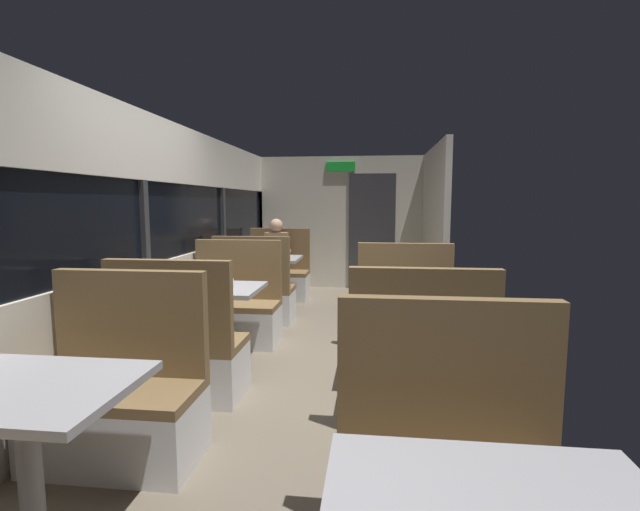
# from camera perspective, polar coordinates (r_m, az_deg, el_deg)

# --- Properties ---
(ground_plane) EXTENTS (3.30, 9.20, 0.02)m
(ground_plane) POSITION_cam_1_polar(r_m,az_deg,el_deg) (4.10, -1.81, -15.00)
(ground_plane) COLOR #665B4C
(carriage_window_panel_left) EXTENTS (0.09, 8.48, 2.30)m
(carriage_window_panel_left) POSITION_cam_1_polar(r_m,az_deg,el_deg) (4.29, -21.40, 0.92)
(carriage_window_panel_left) COLOR beige
(carriage_window_panel_left) RESTS_ON ground_plane
(carriage_end_bulkhead) EXTENTS (2.90, 0.11, 2.30)m
(carriage_end_bulkhead) POSITION_cam_1_polar(r_m,az_deg,el_deg) (7.99, 3.03, 4.05)
(carriage_end_bulkhead) COLOR beige
(carriage_end_bulkhead) RESTS_ON ground_plane
(carriage_aisle_panel_right) EXTENTS (0.08, 2.40, 2.30)m
(carriage_aisle_panel_right) POSITION_cam_1_polar(r_m,az_deg,el_deg) (6.83, 14.12, 3.52)
(carriage_aisle_panel_right) COLOR beige
(carriage_aisle_panel_right) RESTS_ON ground_plane
(dining_table_near_window) EXTENTS (0.90, 0.70, 0.74)m
(dining_table_near_window) POSITION_cam_1_polar(r_m,az_deg,el_deg) (2.39, -33.14, -15.71)
(dining_table_near_window) COLOR #9E9EA3
(dining_table_near_window) RESTS_ON ground_plane
(bench_near_window_facing_entry) EXTENTS (0.95, 0.50, 1.10)m
(bench_near_window_facing_entry) POSITION_cam_1_polar(r_m,az_deg,el_deg) (3.03, -23.91, -16.78)
(bench_near_window_facing_entry) COLOR silver
(bench_near_window_facing_entry) RESTS_ON ground_plane
(dining_table_mid_window) EXTENTS (0.90, 0.70, 0.74)m
(dining_table_mid_window) POSITION_cam_1_polar(r_m,az_deg,el_deg) (4.27, -13.54, -5.19)
(dining_table_mid_window) COLOR #9E9EA3
(dining_table_mid_window) RESTS_ON ground_plane
(bench_mid_window_facing_end) EXTENTS (0.95, 0.50, 1.10)m
(bench_mid_window_facing_end) POSITION_cam_1_polar(r_m,az_deg,el_deg) (3.73, -17.19, -12.03)
(bench_mid_window_facing_end) COLOR silver
(bench_mid_window_facing_end) RESTS_ON ground_plane
(bench_mid_window_facing_entry) EXTENTS (0.95, 0.50, 1.10)m
(bench_mid_window_facing_entry) POSITION_cam_1_polar(r_m,az_deg,el_deg) (4.99, -10.66, -7.08)
(bench_mid_window_facing_entry) COLOR silver
(bench_mid_window_facing_entry) RESTS_ON ground_plane
(dining_table_far_window) EXTENTS (0.90, 0.70, 0.74)m
(dining_table_far_window) POSITION_cam_1_polar(r_m,az_deg,el_deg) (6.39, -6.61, -1.13)
(dining_table_far_window) COLOR #9E9EA3
(dining_table_far_window) RESTS_ON ground_plane
(bench_far_window_facing_end) EXTENTS (0.95, 0.50, 1.10)m
(bench_far_window_facing_end) POSITION_cam_1_polar(r_m,az_deg,el_deg) (5.78, -8.16, -5.13)
(bench_far_window_facing_end) COLOR silver
(bench_far_window_facing_end) RESTS_ON ground_plane
(bench_far_window_facing_entry) EXTENTS (0.95, 0.50, 1.10)m
(bench_far_window_facing_entry) POSITION_cam_1_polar(r_m,az_deg,el_deg) (7.11, -5.28, -2.85)
(bench_far_window_facing_entry) COLOR silver
(bench_far_window_facing_entry) RESTS_ON ground_plane
(bench_front_aisle_facing_entry) EXTENTS (0.95, 0.50, 1.10)m
(bench_front_aisle_facing_entry) POSITION_cam_1_polar(r_m,az_deg,el_deg) (2.16, 16.02, -26.68)
(bench_front_aisle_facing_entry) COLOR silver
(bench_front_aisle_facing_entry) RESTS_ON ground_plane
(dining_table_rear_aisle) EXTENTS (0.90, 0.70, 0.74)m
(dining_table_rear_aisle) POSITION_cam_1_polar(r_m,az_deg,el_deg) (3.83, 11.48, -6.50)
(dining_table_rear_aisle) COLOR #9E9EA3
(dining_table_rear_aisle) RESTS_ON ground_plane
(bench_rear_aisle_facing_end) EXTENTS (0.95, 0.50, 1.10)m
(bench_rear_aisle_facing_end) POSITION_cam_1_polar(r_m,az_deg,el_deg) (3.26, 12.39, -14.65)
(bench_rear_aisle_facing_end) COLOR silver
(bench_rear_aisle_facing_end) RESTS_ON ground_plane
(bench_rear_aisle_facing_entry) EXTENTS (0.95, 0.50, 1.10)m
(bench_rear_aisle_facing_entry) POSITION_cam_1_polar(r_m,az_deg,el_deg) (4.59, 10.66, -8.30)
(bench_rear_aisle_facing_entry) COLOR silver
(bench_rear_aisle_facing_entry) RESTS_ON ground_plane
(seated_passenger) EXTENTS (0.47, 0.55, 1.26)m
(seated_passenger) POSITION_cam_1_polar(r_m,az_deg,el_deg) (7.01, -5.42, -1.27)
(seated_passenger) COLOR #26262D
(seated_passenger) RESTS_ON ground_plane
(coffee_cup_primary) EXTENTS (0.07, 0.07, 0.09)m
(coffee_cup_primary) POSITION_cam_1_polar(r_m,az_deg,el_deg) (4.13, -11.29, -3.49)
(coffee_cup_primary) COLOR white
(coffee_cup_primary) RESTS_ON dining_table_mid_window
(coffee_cup_secondary) EXTENTS (0.07, 0.07, 0.09)m
(coffee_cup_secondary) POSITION_cam_1_polar(r_m,az_deg,el_deg) (6.42, -7.97, 0.19)
(coffee_cup_secondary) COLOR white
(coffee_cup_secondary) RESTS_ON dining_table_far_window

